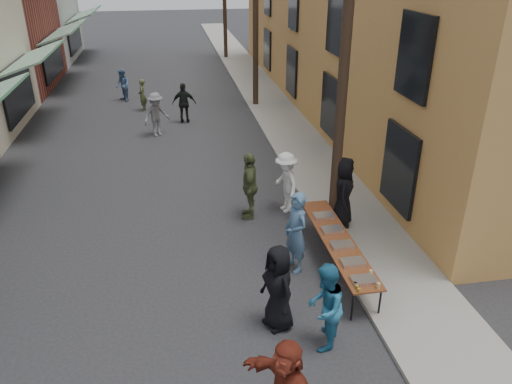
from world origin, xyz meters
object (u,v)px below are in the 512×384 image
object	(u,v)px
server	(342,192)
guest_front_c	(325,307)
utility_pole_near	(345,59)
serving_table	(338,241)
catering_tray_sausage	(364,280)
utility_pole_mid	(256,7)
guest_front_a	(278,288)

from	to	relation	value
server	guest_front_c	bearing A→B (deg)	175.12
utility_pole_near	guest_front_c	distance (m)	5.83
guest_front_c	server	xyz separation A→B (m)	(1.77, 4.26, 0.18)
utility_pole_near	serving_table	distance (m)	4.24
catering_tray_sausage	utility_pole_mid	bearing A→B (deg)	88.15
guest_front_c	server	bearing A→B (deg)	-174.82
guest_front_a	server	xyz separation A→B (m)	(2.50, 3.56, 0.16)
utility_pole_mid	utility_pole_near	bearing A→B (deg)	-90.00
utility_pole_near	guest_front_c	xyz separation A→B (m)	(-1.57, -4.29, -3.62)
guest_front_a	server	distance (m)	4.35
utility_pole_mid	guest_front_a	world-z (taller)	utility_pole_mid
server	utility_pole_near	bearing A→B (deg)	98.92
catering_tray_sausage	server	distance (m)	3.54
utility_pole_near	utility_pole_mid	size ratio (longest dim) A/B	1.00
utility_pole_mid	server	size ratio (longest dim) A/B	4.68
utility_pole_near	serving_table	world-z (taller)	utility_pole_near
utility_pole_near	guest_front_c	size ratio (longest dim) A/B	5.09
utility_pole_mid	serving_table	world-z (taller)	utility_pole_mid
utility_pole_near	guest_front_a	bearing A→B (deg)	-122.57
guest_front_c	utility_pole_mid	bearing A→B (deg)	-157.70
serving_table	catering_tray_sausage	distance (m)	1.65
utility_pole_near	server	size ratio (longest dim) A/B	4.68
utility_pole_mid	server	world-z (taller)	utility_pole_mid
utility_pole_mid	catering_tray_sausage	world-z (taller)	utility_pole_mid
serving_table	guest_front_c	bearing A→B (deg)	-113.59
utility_pole_mid	guest_front_c	size ratio (longest dim) A/B	5.09
server	guest_front_a	bearing A→B (deg)	162.66
guest_front_c	server	distance (m)	4.62
serving_table	guest_front_a	size ratio (longest dim) A/B	2.21
guest_front_a	guest_front_c	size ratio (longest dim) A/B	1.02
utility_pole_near	server	distance (m)	3.45
serving_table	catering_tray_sausage	bearing A→B (deg)	-90.00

